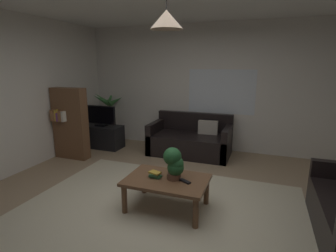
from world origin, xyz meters
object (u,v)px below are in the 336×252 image
at_px(potted_palm_corner, 110,119).
at_px(coffee_table, 167,183).
at_px(couch_under_window, 190,141).
at_px(remote_on_table_0, 185,181).
at_px(book_on_table_0, 155,176).
at_px(bookshelf_corner, 70,123).
at_px(tv, 101,116).
at_px(potted_plant_on_table, 174,163).
at_px(tv_stand, 103,136).
at_px(book_on_table_1, 155,174).
at_px(pendant_lamp, 166,19).
at_px(book_on_table_2, 155,173).

bearing_deg(potted_palm_corner, coffee_table, -45.86).
bearing_deg(couch_under_window, remote_on_table_0, -76.24).
bearing_deg(book_on_table_0, bookshelf_corner, 153.29).
xyz_separation_m(tv, bookshelf_corner, (-0.19, -0.77, -0.02)).
xyz_separation_m(potted_plant_on_table, bookshelf_corner, (-2.55, 1.13, 0.08)).
height_order(tv_stand, bookshelf_corner, bookshelf_corner).
distance_m(coffee_table, book_on_table_1, 0.19).
bearing_deg(pendant_lamp, coffee_table, -26.57).
height_order(book_on_table_1, potted_plant_on_table, potted_plant_on_table).
relative_size(remote_on_table_0, bookshelf_corner, 0.11).
bearing_deg(potted_plant_on_table, coffee_table, -162.85).
distance_m(tv_stand, pendant_lamp, 3.64).
height_order(couch_under_window, book_on_table_1, couch_under_window).
relative_size(remote_on_table_0, potted_plant_on_table, 0.39).
bearing_deg(book_on_table_1, tv_stand, 137.26).
height_order(coffee_table, bookshelf_corner, bookshelf_corner).
distance_m(book_on_table_1, book_on_table_2, 0.02).
relative_size(potted_plant_on_table, potted_palm_corner, 0.33).
distance_m(couch_under_window, book_on_table_0, 2.22).
distance_m(couch_under_window, bookshelf_corner, 2.45).
xyz_separation_m(tv_stand, tv, (0.00, -0.02, 0.48)).
bearing_deg(book_on_table_1, couch_under_window, 93.58).
bearing_deg(tv, tv_stand, 90.00).
xyz_separation_m(book_on_table_0, tv_stand, (-2.12, 1.96, -0.18)).
bearing_deg(potted_plant_on_table, remote_on_table_0, -15.41).
bearing_deg(coffee_table, potted_palm_corner, 134.14).
bearing_deg(coffee_table, remote_on_table_0, -3.40).
relative_size(book_on_table_0, tv, 0.21).
xyz_separation_m(coffee_table, remote_on_table_0, (0.25, -0.01, 0.07)).
height_order(book_on_table_1, book_on_table_2, book_on_table_2).
xyz_separation_m(book_on_table_1, remote_on_table_0, (0.40, -0.00, -0.03)).
distance_m(couch_under_window, tv_stand, 2.00).
relative_size(couch_under_window, tv_stand, 1.82).
distance_m(coffee_table, book_on_table_2, 0.20).
distance_m(couch_under_window, potted_plant_on_table, 2.24).
bearing_deg(potted_palm_corner, tv, -78.50).
relative_size(book_on_table_2, potted_plant_on_table, 0.35).
bearing_deg(tv_stand, bookshelf_corner, -103.15).
bearing_deg(book_on_table_0, book_on_table_1, -118.58).
distance_m(potted_palm_corner, bookshelf_corner, 1.31).
bearing_deg(book_on_table_2, book_on_table_0, 56.46).
relative_size(remote_on_table_0, tv, 0.22).
xyz_separation_m(book_on_table_2, tv, (-2.12, 1.94, 0.25)).
distance_m(couch_under_window, tv, 2.05).
bearing_deg(tv, couch_under_window, 7.95).
height_order(tv_stand, tv, tv).
bearing_deg(bookshelf_corner, potted_palm_corner, 86.59).
xyz_separation_m(couch_under_window, book_on_table_2, (0.14, -2.22, 0.21)).
distance_m(book_on_table_1, bookshelf_corner, 2.60).
bearing_deg(remote_on_table_0, potted_plant_on_table, -76.33).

